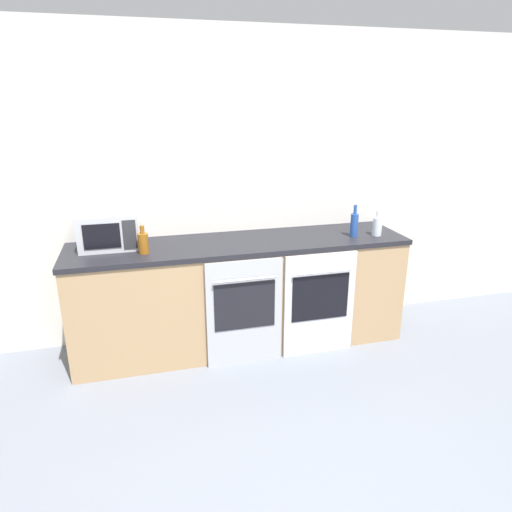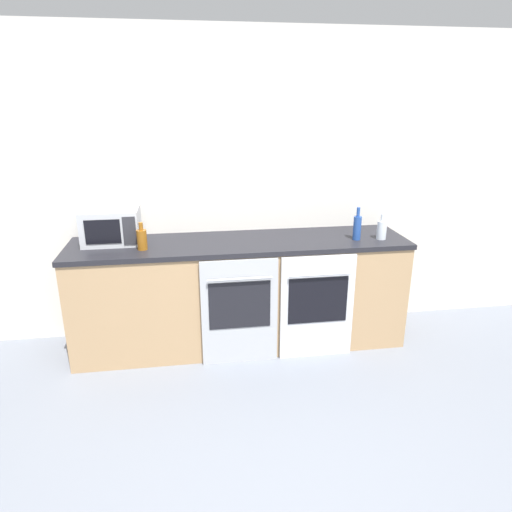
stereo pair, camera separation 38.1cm
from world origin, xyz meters
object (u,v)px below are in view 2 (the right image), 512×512
Objects in this scene: bottle_blue at (357,227)px; oven_left at (240,312)px; oven_right at (317,307)px; bottle_amber at (142,239)px; bottle_clear at (382,229)px; microwave at (111,226)px.

oven_left is at bearing -167.24° from bottle_blue.
bottle_amber reaches higher than oven_right.
bottle_clear is at bearing -0.26° from bottle_amber.
microwave reaches higher than bottle_clear.
oven_left is 1.24m from microwave.
microwave is (-0.98, 0.43, 0.62)m from oven_left.
oven_right is at bearing -15.12° from microwave.
oven_right is 0.84m from bottle_clear.
microwave is at bearing 156.07° from oven_left.
oven_left is 4.09× the size of bottle_amber.
bottle_clear is at bearing -5.83° from microwave.
oven_left is at bearing -23.93° from microwave.
microwave reaches higher than oven_right.
bottle_amber is (-0.73, 0.22, 0.57)m from oven_left.
bottle_amber is at bearing -40.29° from microwave.
bottle_clear is at bearing -4.87° from bottle_blue.
bottle_clear is (0.21, -0.02, -0.02)m from bottle_blue.
bottle_blue reaches higher than bottle_clear.
microwave is at bearing 174.07° from bottle_blue.
microwave is 0.34m from bottle_amber.
bottle_blue reaches higher than oven_right.
bottle_clear is at bearing 19.75° from oven_right.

